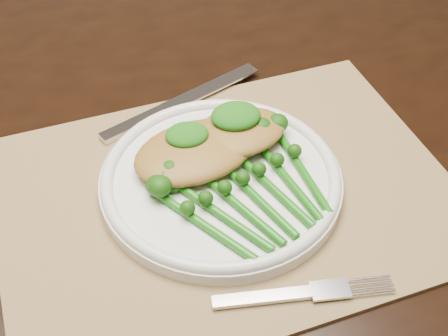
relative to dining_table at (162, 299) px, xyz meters
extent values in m
cube|color=black|center=(0.00, 0.00, 0.35)|extent=(1.70, 1.10, 0.04)
cube|color=olive|center=(0.08, -0.13, 0.38)|extent=(0.55, 0.44, 0.00)
cylinder|color=white|center=(0.08, -0.12, 0.39)|extent=(0.27, 0.27, 0.02)
torus|color=white|center=(0.08, -0.12, 0.39)|extent=(0.26, 0.26, 0.01)
cube|color=silver|center=(-0.01, 0.00, 0.38)|extent=(0.09, 0.06, 0.01)
cube|color=silver|center=(0.10, 0.05, 0.38)|extent=(0.14, 0.08, 0.00)
cube|color=silver|center=(0.09, -0.28, 0.38)|extent=(0.10, 0.02, 0.01)
ellipsoid|color=olive|center=(0.05, -0.09, 0.41)|extent=(0.16, 0.14, 0.03)
ellipsoid|color=olive|center=(0.11, -0.07, 0.41)|extent=(0.13, 0.11, 0.02)
ellipsoid|color=#0F4D0B|center=(0.05, -0.08, 0.42)|extent=(0.05, 0.04, 0.02)
ellipsoid|color=#0F4D0B|center=(0.11, -0.06, 0.43)|extent=(0.06, 0.05, 0.02)
camera|label=1|loc=(-0.02, -0.59, 0.88)|focal=50.00mm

